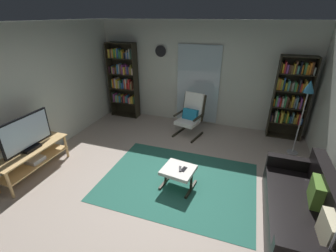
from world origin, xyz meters
name	(u,v)px	position (x,y,z in m)	size (l,w,h in m)	color
ground_plane	(161,185)	(0.00, 0.00, 0.00)	(7.02, 7.02, 0.00)	#AB9B8F
wall_back	(200,75)	(0.00, 2.90, 1.30)	(5.60, 0.06, 2.60)	silver
wall_left	(23,98)	(-2.70, 0.00, 1.30)	(0.06, 6.00, 2.60)	silver
glass_door_panel	(198,85)	(-0.03, 2.83, 1.05)	(1.10, 0.01, 2.00)	silver
area_rug	(178,181)	(0.25, 0.21, 0.00)	(2.66, 1.98, 0.01)	#276253
tv_stand	(34,157)	(-2.33, -0.41, 0.34)	(0.42, 1.39, 0.52)	tan
television	(27,134)	(-2.33, -0.41, 0.82)	(0.20, 0.97, 0.64)	black
bookshelf_near_tv	(123,79)	(-2.10, 2.65, 1.09)	(0.80, 0.30, 2.05)	black
bookshelf_near_sofa	(291,96)	(2.15, 2.70, 1.04)	(0.74, 0.30, 1.92)	#2B261B
leather_sofa	(303,212)	(2.13, -0.22, 0.30)	(0.80, 1.89, 0.80)	black
lounge_armchair	(191,114)	(-0.01, 2.09, 0.53)	(0.70, 0.77, 1.02)	black
ottoman	(178,172)	(0.28, 0.09, 0.30)	(0.58, 0.54, 0.36)	white
tv_remote	(180,169)	(0.32, 0.08, 0.37)	(0.04, 0.14, 0.02)	black
cell_phone	(184,169)	(0.38, 0.10, 0.37)	(0.07, 0.14, 0.01)	black
floor_lamp_by_shelf	(307,95)	(2.30, 1.94, 1.29)	(0.22, 0.22, 1.59)	#A5A5AD
wall_clock	(161,51)	(-1.05, 2.82, 1.85)	(0.29, 0.03, 0.29)	silver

